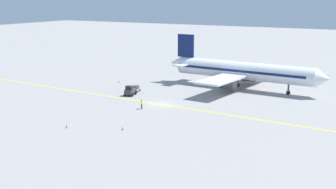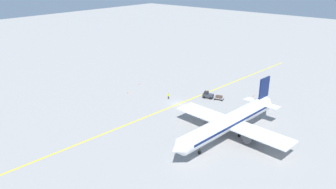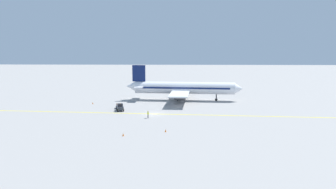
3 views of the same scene
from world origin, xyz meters
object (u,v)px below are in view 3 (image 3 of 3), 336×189
Objects in this scene: traffic_cone_mid_apron at (166,131)px; ground_crew_worker at (148,114)px; airplane_at_gate at (183,88)px; traffic_cone_by_wingtip at (93,103)px; traffic_cone_near_nose at (123,135)px; baggage_tug_dark at (120,107)px; baggage_cart_trailing at (119,106)px.

ground_crew_worker is at bearing -159.53° from traffic_cone_mid_apron.
airplane_at_gate reaches higher than traffic_cone_by_wingtip.
airplane_at_gate is at bearing 163.69° from traffic_cone_near_nose.
baggage_tug_dark is 13.52m from traffic_cone_by_wingtip.
airplane_at_gate is at bearing 135.67° from baggage_tug_dark.
airplane_at_gate is at bearing 128.17° from baggage_cart_trailing.
traffic_cone_by_wingtip is at bearing -143.58° from traffic_cone_mid_apron.
baggage_cart_trailing is 1.72× the size of ground_crew_worker.
baggage_cart_trailing is at bearing -142.06° from ground_crew_worker.
traffic_cone_mid_apron is (36.86, -3.95, -3.43)m from airplane_at_gate.
airplane_at_gate reaches higher than ground_crew_worker.
airplane_at_gate is 12.33× the size of baggage_cart_trailing.
baggage_cart_trailing is 27.02m from traffic_cone_near_nose.
traffic_cone_near_nose is 1.00× the size of traffic_cone_by_wingtip.
baggage_tug_dark is at bearing 44.90° from traffic_cone_by_wingtip.
ground_crew_worker is 12.88m from traffic_cone_mid_apron.
traffic_cone_near_nose and traffic_cone_by_wingtip have the same top height.
traffic_cone_mid_apron is at bearing 31.58° from baggage_tug_dark.
ground_crew_worker is (8.08, 7.88, 0.01)m from baggage_tug_dark.
traffic_cone_mid_apron is 36.91m from traffic_cone_by_wingtip.
ground_crew_worker reaches higher than traffic_cone_near_nose.
ground_crew_worker is at bearing -18.82° from airplane_at_gate.
traffic_cone_mid_apron is (-3.13, 7.74, 0.00)m from traffic_cone_near_nose.
traffic_cone_mid_apron is at bearing 20.47° from ground_crew_worker.
baggage_cart_trailing reaches higher than traffic_cone_near_nose.
baggage_cart_trailing is 5.24× the size of traffic_cone_near_nose.
traffic_cone_by_wingtip is at bearing -135.10° from baggage_tug_dark.
baggage_tug_dark is 1.96× the size of ground_crew_worker.
baggage_tug_dark is 5.99× the size of traffic_cone_by_wingtip.
baggage_tug_dark reaches higher than ground_crew_worker.
traffic_cone_mid_apron is (20.14, 12.38, -0.63)m from baggage_tug_dark.
traffic_cone_mid_apron is (12.05, 4.50, -0.63)m from ground_crew_worker.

